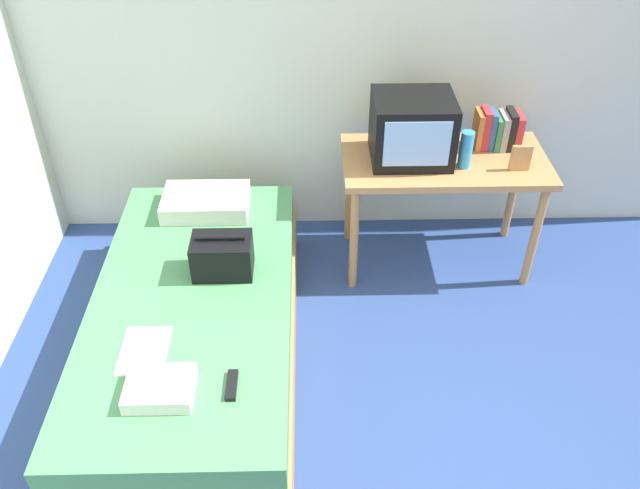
{
  "coord_description": "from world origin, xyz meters",
  "views": [
    {
      "loc": [
        -0.32,
        -1.63,
        2.6
      ],
      "look_at": [
        -0.26,
        1.04,
        0.51
      ],
      "focal_mm": 36.27,
      "sensor_mm": 36.0,
      "label": 1
    }
  ],
  "objects_px": {
    "pillow": "(206,202)",
    "handbag": "(222,256)",
    "book_row": "(498,130)",
    "desk": "(443,172)",
    "bed": "(197,329)",
    "tv": "(412,129)",
    "folded_towel": "(160,388)",
    "water_bottle": "(466,150)",
    "remote_dark": "(232,385)",
    "magazine": "(144,351)",
    "picture_frame": "(521,158)"
  },
  "relations": [
    {
      "from": "book_row",
      "to": "pillow",
      "type": "bearing_deg",
      "value": -172.8
    },
    {
      "from": "handbag",
      "to": "magazine",
      "type": "bearing_deg",
      "value": -119.1
    },
    {
      "from": "book_row",
      "to": "folded_towel",
      "type": "height_order",
      "value": "book_row"
    },
    {
      "from": "water_bottle",
      "to": "handbag",
      "type": "relative_size",
      "value": 0.71
    },
    {
      "from": "desk",
      "to": "tv",
      "type": "bearing_deg",
      "value": 176.32
    },
    {
      "from": "tv",
      "to": "book_row",
      "type": "distance_m",
      "value": 0.53
    },
    {
      "from": "pillow",
      "to": "magazine",
      "type": "bearing_deg",
      "value": -97.8
    },
    {
      "from": "pillow",
      "to": "handbag",
      "type": "height_order",
      "value": "handbag"
    },
    {
      "from": "tv",
      "to": "handbag",
      "type": "bearing_deg",
      "value": -147.19
    },
    {
      "from": "handbag",
      "to": "folded_towel",
      "type": "xyz_separation_m",
      "value": [
        -0.19,
        -0.78,
        -0.07
      ]
    },
    {
      "from": "picture_frame",
      "to": "remote_dark",
      "type": "relative_size",
      "value": 0.95
    },
    {
      "from": "desk",
      "to": "book_row",
      "type": "xyz_separation_m",
      "value": [
        0.31,
        0.13,
        0.2
      ]
    },
    {
      "from": "tv",
      "to": "folded_towel",
      "type": "height_order",
      "value": "tv"
    },
    {
      "from": "handbag",
      "to": "folded_towel",
      "type": "relative_size",
      "value": 1.07
    },
    {
      "from": "tv",
      "to": "pillow",
      "type": "distance_m",
      "value": 1.23
    },
    {
      "from": "picture_frame",
      "to": "folded_towel",
      "type": "bearing_deg",
      "value": -144.12
    },
    {
      "from": "bed",
      "to": "desk",
      "type": "bearing_deg",
      "value": 31.04
    },
    {
      "from": "tv",
      "to": "picture_frame",
      "type": "relative_size",
      "value": 2.98
    },
    {
      "from": "bed",
      "to": "handbag",
      "type": "bearing_deg",
      "value": 51.03
    },
    {
      "from": "water_bottle",
      "to": "magazine",
      "type": "relative_size",
      "value": 0.73
    },
    {
      "from": "tv",
      "to": "folded_towel",
      "type": "relative_size",
      "value": 1.57
    },
    {
      "from": "desk",
      "to": "tv",
      "type": "height_order",
      "value": "tv"
    },
    {
      "from": "remote_dark",
      "to": "book_row",
      "type": "bearing_deg",
      "value": 46.89
    },
    {
      "from": "bed",
      "to": "desk",
      "type": "height_order",
      "value": "desk"
    },
    {
      "from": "bed",
      "to": "remote_dark",
      "type": "xyz_separation_m",
      "value": [
        0.25,
        -0.57,
        0.24
      ]
    },
    {
      "from": "book_row",
      "to": "pillow",
      "type": "xyz_separation_m",
      "value": [
        -1.67,
        -0.21,
        -0.33
      ]
    },
    {
      "from": "pillow",
      "to": "folded_towel",
      "type": "relative_size",
      "value": 1.74
    },
    {
      "from": "pillow",
      "to": "handbag",
      "type": "distance_m",
      "value": 0.57
    },
    {
      "from": "bed",
      "to": "pillow",
      "type": "distance_m",
      "value": 0.78
    },
    {
      "from": "magazine",
      "to": "bed",
      "type": "bearing_deg",
      "value": 66.63
    },
    {
      "from": "pillow",
      "to": "magazine",
      "type": "xyz_separation_m",
      "value": [
        -0.15,
        -1.09,
        -0.05
      ]
    },
    {
      "from": "bed",
      "to": "water_bottle",
      "type": "relative_size",
      "value": 9.43
    },
    {
      "from": "book_row",
      "to": "handbag",
      "type": "distance_m",
      "value": 1.73
    },
    {
      "from": "bed",
      "to": "book_row",
      "type": "bearing_deg",
      "value": 29.49
    },
    {
      "from": "bed",
      "to": "picture_frame",
      "type": "relative_size",
      "value": 13.54
    },
    {
      "from": "folded_towel",
      "to": "bed",
      "type": "bearing_deg",
      "value": 86.12
    },
    {
      "from": "pillow",
      "to": "remote_dark",
      "type": "distance_m",
      "value": 1.33
    },
    {
      "from": "picture_frame",
      "to": "folded_towel",
      "type": "distance_m",
      "value": 2.22
    },
    {
      "from": "desk",
      "to": "book_row",
      "type": "bearing_deg",
      "value": 22.13
    },
    {
      "from": "bed",
      "to": "magazine",
      "type": "relative_size",
      "value": 6.9
    },
    {
      "from": "book_row",
      "to": "remote_dark",
      "type": "relative_size",
      "value": 1.67
    },
    {
      "from": "water_bottle",
      "to": "folded_towel",
      "type": "xyz_separation_m",
      "value": [
        -1.48,
        -1.33,
        -0.35
      ]
    },
    {
      "from": "bed",
      "to": "handbag",
      "type": "distance_m",
      "value": 0.41
    },
    {
      "from": "picture_frame",
      "to": "desk",
      "type": "bearing_deg",
      "value": 160.53
    },
    {
      "from": "desk",
      "to": "handbag",
      "type": "xyz_separation_m",
      "value": [
        -1.21,
        -0.64,
        -0.08
      ]
    },
    {
      "from": "tv",
      "to": "desk",
      "type": "bearing_deg",
      "value": -3.68
    },
    {
      "from": "water_bottle",
      "to": "book_row",
      "type": "bearing_deg",
      "value": 44.06
    },
    {
      "from": "picture_frame",
      "to": "handbag",
      "type": "bearing_deg",
      "value": -162.43
    },
    {
      "from": "remote_dark",
      "to": "tv",
      "type": "bearing_deg",
      "value": 57.14
    },
    {
      "from": "book_row",
      "to": "magazine",
      "type": "height_order",
      "value": "book_row"
    }
  ]
}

